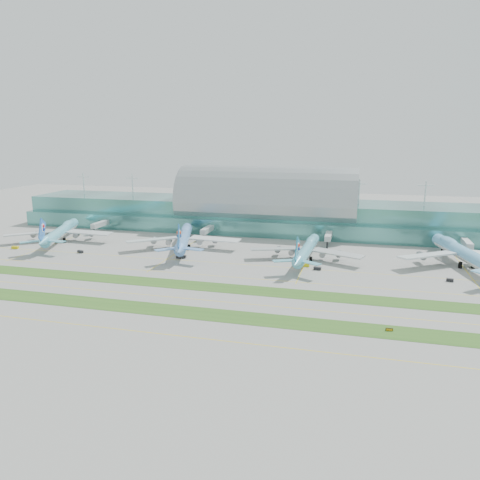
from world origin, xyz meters
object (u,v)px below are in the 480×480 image
(terminal, at_px, (267,209))
(airliner_a, at_px, (61,231))
(airliner_b, at_px, (184,237))
(taxiway_sign_east, at_px, (389,330))
(airliner_c, at_px, (307,249))
(airliner_d, at_px, (464,253))

(terminal, height_order, airliner_a, terminal)
(airliner_b, relative_size, taxiway_sign_east, 30.09)
(airliner_c, distance_m, airliner_d, 76.95)
(airliner_a, xyz_separation_m, taxiway_sign_east, (187.43, -90.39, -5.73))
(airliner_b, xyz_separation_m, taxiway_sign_east, (108.20, -92.43, -5.81))
(terminal, height_order, airliner_d, terminal)
(terminal, relative_size, airliner_a, 4.77)
(airliner_c, bearing_deg, terminal, 118.86)
(airliner_a, height_order, airliner_c, airliner_a)
(airliner_c, bearing_deg, airliner_d, 8.33)
(terminal, xyz_separation_m, airliner_c, (35.39, -71.47, -8.48))
(terminal, xyz_separation_m, taxiway_sign_east, (72.36, -155.83, -13.72))
(airliner_b, relative_size, airliner_d, 0.93)
(airliner_d, bearing_deg, terminal, 136.67)
(airliner_b, distance_m, airliner_c, 71.70)
(airliner_c, bearing_deg, airliner_a, -179.78)
(airliner_c, distance_m, taxiway_sign_east, 92.25)
(terminal, bearing_deg, taxiway_sign_east, -65.09)
(airliner_b, distance_m, airliner_d, 147.79)
(airliner_b, height_order, taxiway_sign_east, airliner_b)
(terminal, relative_size, airliner_c, 5.03)
(terminal, xyz_separation_m, airliner_a, (-115.07, -65.44, -7.99))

